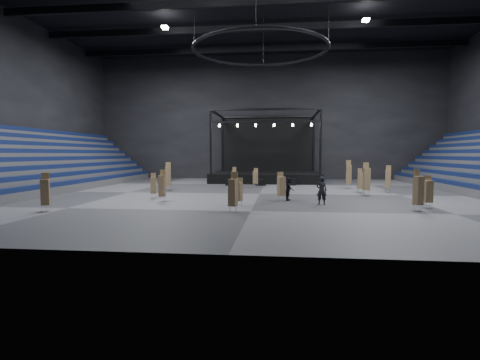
# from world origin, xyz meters

# --- Properties ---
(floor) EXTENTS (50.00, 50.00, 0.00)m
(floor) POSITION_xyz_m (0.00, 0.00, 0.00)
(floor) COLOR #505053
(floor) RESTS_ON ground
(wall_back) EXTENTS (50.00, 0.20, 18.00)m
(wall_back) POSITION_xyz_m (0.00, 21.00, 9.00)
(wall_back) COLOR black
(wall_back) RESTS_ON ground
(wall_front) EXTENTS (50.00, 0.20, 18.00)m
(wall_front) POSITION_xyz_m (0.00, -21.00, 9.00)
(wall_front) COLOR black
(wall_front) RESTS_ON ground
(wall_left) EXTENTS (0.20, 42.00, 18.00)m
(wall_left) POSITION_xyz_m (-25.00, 0.00, 9.00)
(wall_left) COLOR black
(wall_left) RESTS_ON ground
(bleachers_left) EXTENTS (7.20, 40.00, 6.40)m
(bleachers_left) POSITION_xyz_m (-22.94, 0.00, 1.73)
(bleachers_left) COLOR #4B4B4D
(bleachers_left) RESTS_ON floor
(stage) EXTENTS (14.00, 10.00, 9.20)m
(stage) POSITION_xyz_m (0.00, 16.24, 1.45)
(stage) COLOR black
(stage) RESTS_ON floor
(truss_ring) EXTENTS (12.30, 12.30, 5.15)m
(truss_ring) POSITION_xyz_m (-0.00, 0.00, 13.00)
(truss_ring) COLOR black
(truss_ring) RESTS_ON ceiling
(roof_girders) EXTENTS (49.00, 30.35, 0.70)m
(roof_girders) POSITION_xyz_m (0.00, -0.00, 17.20)
(roof_girders) COLOR black
(roof_girders) RESTS_ON ceiling
(flight_case_left) EXTENTS (1.31, 0.97, 0.78)m
(flight_case_left) POSITION_xyz_m (-3.79, 8.59, 0.39)
(flight_case_left) COLOR black
(flight_case_left) RESTS_ON floor
(flight_case_mid) EXTENTS (1.23, 0.80, 0.76)m
(flight_case_mid) POSITION_xyz_m (-0.37, 8.86, 0.38)
(flight_case_mid) COLOR black
(flight_case_mid) RESTS_ON floor
(flight_case_right) EXTENTS (1.31, 0.88, 0.80)m
(flight_case_right) POSITION_xyz_m (3.16, 9.83, 0.40)
(flight_case_right) COLOR black
(flight_case_right) RESTS_ON floor
(chair_stack_0) EXTENTS (0.60, 0.60, 2.91)m
(chair_stack_0) POSITION_xyz_m (9.53, 0.05, 1.48)
(chair_stack_0) COLOR silver
(chair_stack_0) RESTS_ON floor
(chair_stack_1) EXTENTS (0.49, 0.49, 2.44)m
(chair_stack_1) POSITION_xyz_m (-7.21, -6.29, 1.25)
(chair_stack_1) COLOR silver
(chair_stack_1) RESTS_ON floor
(chair_stack_2) EXTENTS (0.64, 0.64, 2.47)m
(chair_stack_2) POSITION_xyz_m (-13.04, -11.99, 1.28)
(chair_stack_2) COLOR silver
(chair_stack_2) RESTS_ON floor
(chair_stack_3) EXTENTS (0.60, 0.60, 2.52)m
(chair_stack_3) POSITION_xyz_m (-1.08, -11.09, 1.29)
(chair_stack_3) COLOR silver
(chair_stack_3) RESTS_ON floor
(chair_stack_4) EXTENTS (0.48, 0.48, 2.22)m
(chair_stack_4) POSITION_xyz_m (-3.20, 6.73, 1.15)
(chair_stack_4) COLOR silver
(chair_stack_4) RESTS_ON floor
(chair_stack_5) EXTENTS (0.64, 0.64, 2.83)m
(chair_stack_5) POSITION_xyz_m (-9.34, 2.28, 1.45)
(chair_stack_5) COLOR silver
(chair_stack_5) RESTS_ON floor
(chair_stack_6) EXTENTS (0.53, 0.53, 1.98)m
(chair_stack_6) POSITION_xyz_m (-1.03, -8.09, 1.04)
(chair_stack_6) COLOR silver
(chair_stack_6) RESTS_ON floor
(chair_stack_7) EXTENTS (0.69, 0.69, 2.26)m
(chair_stack_7) POSITION_xyz_m (1.95, -5.18, 1.21)
(chair_stack_7) COLOR silver
(chair_stack_7) RESTS_ON floor
(chair_stack_8) EXTENTS (0.53, 0.53, 3.02)m
(chair_stack_8) POSITION_xyz_m (9.06, 6.17, 1.53)
(chair_stack_8) COLOR silver
(chair_stack_8) RESTS_ON floor
(chair_stack_9) EXTENTS (0.56, 0.56, 2.10)m
(chair_stack_9) POSITION_xyz_m (-0.83, 6.71, 1.13)
(chair_stack_9) COLOR silver
(chair_stack_9) RESTS_ON floor
(chair_stack_10) EXTENTS (0.53, 0.53, 2.08)m
(chair_stack_10) POSITION_xyz_m (-8.63, -4.20, 1.09)
(chair_stack_10) COLOR silver
(chair_stack_10) RESTS_ON floor
(chair_stack_11) EXTENTS (0.62, 0.62, 2.70)m
(chair_stack_11) POSITION_xyz_m (10.68, -9.26, 1.37)
(chair_stack_11) COLOR silver
(chair_stack_11) RESTS_ON floor
(chair_stack_12) EXTENTS (0.47, 0.47, 2.21)m
(chair_stack_12) POSITION_xyz_m (11.83, -7.91, 1.16)
(chair_stack_12) COLOR silver
(chair_stack_12) RESTS_ON floor
(chair_stack_13) EXTENTS (0.42, 0.42, 2.30)m
(chair_stack_13) POSITION_xyz_m (9.47, 2.41, 1.17)
(chair_stack_13) COLOR silver
(chair_stack_13) RESTS_ON floor
(chair_stack_14) EXTENTS (0.62, 0.62, 2.57)m
(chair_stack_14) POSITION_xyz_m (12.09, 2.53, 1.32)
(chair_stack_14) COLOR silver
(chair_stack_14) RESTS_ON floor
(man_center) EXTENTS (0.76, 0.51, 2.06)m
(man_center) POSITION_xyz_m (4.84, -6.93, 1.03)
(man_center) COLOR black
(man_center) RESTS_ON floor
(crew_member) EXTENTS (0.86, 1.01, 1.81)m
(crew_member) POSITION_xyz_m (2.61, -4.64, 0.91)
(crew_member) COLOR black
(crew_member) RESTS_ON floor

